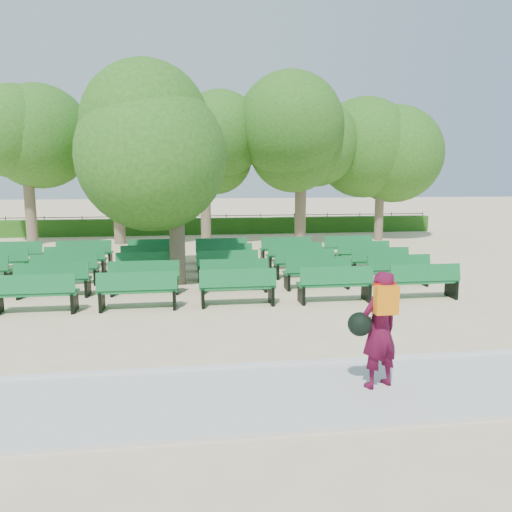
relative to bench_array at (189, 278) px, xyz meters
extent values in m
plane|color=beige|center=(1.26, -1.20, -0.10)|extent=(120.00, 120.00, 0.00)
cube|color=beige|center=(1.26, -8.60, -0.07)|extent=(30.00, 2.20, 0.06)
cube|color=silver|center=(1.26, -7.45, -0.05)|extent=(30.00, 0.12, 0.10)
cube|color=#255816|center=(1.26, 12.80, 0.35)|extent=(26.00, 0.70, 0.90)
cube|color=#11662D|center=(0.00, 0.02, 0.38)|extent=(1.95, 0.63, 0.06)
cube|color=#11662D|center=(0.00, -0.21, 0.65)|extent=(1.93, 0.25, 0.45)
cylinder|color=brown|center=(-0.34, -0.32, 1.39)|extent=(0.47, 0.47, 2.99)
ellipsoid|color=#2E651B|center=(-0.34, -0.32, 4.05)|extent=(4.24, 4.24, 3.82)
imported|color=#490A23|center=(2.78, -8.54, 0.86)|extent=(0.76, 0.63, 1.79)
cube|color=orange|center=(2.78, -8.74, 1.37)|extent=(0.33, 0.17, 0.42)
sphere|color=black|center=(2.44, -8.60, 0.98)|extent=(0.36, 0.36, 0.36)
camera|label=1|loc=(-0.09, -15.44, 3.14)|focal=35.00mm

